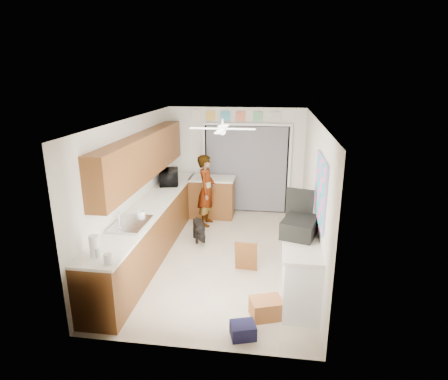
{
  "coord_description": "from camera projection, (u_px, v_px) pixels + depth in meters",
  "views": [
    {
      "loc": [
        0.91,
        -6.22,
        3.21
      ],
      "look_at": [
        0.0,
        0.4,
        1.15
      ],
      "focal_mm": 30.0,
      "sensor_mm": 36.0,
      "label": 1
    }
  ],
  "objects": [
    {
      "name": "cabinet_door_panel",
      "position": [
        246.0,
        256.0,
        6.31
      ],
      "size": [
        0.38,
        0.17,
        0.56
      ],
      "primitive_type": "cube",
      "rotation": [
        0.21,
        0.0,
        -0.06
      ],
      "color": "brown",
      "rests_on": "floor"
    },
    {
      "name": "wall_back",
      "position": [
        236.0,
        160.0,
        8.95
      ],
      "size": [
        3.2,
        0.0,
        3.2
      ],
      "primitive_type": "plane",
      "rotation": [
        1.57,
        0.0,
        0.0
      ],
      "color": "white",
      "rests_on": "ground"
    },
    {
      "name": "suitcase",
      "position": [
        300.0,
        227.0,
        5.5
      ],
      "size": [
        0.61,
        0.71,
        0.26
      ],
      "primitive_type": "cube",
      "rotation": [
        0.0,
        0.0,
        -0.29
      ],
      "color": "black",
      "rests_on": "right_counter_top"
    },
    {
      "name": "ceiling",
      "position": [
        221.0,
        120.0,
        6.22
      ],
      "size": [
        5.0,
        5.0,
        0.0
      ],
      "primitive_type": "plane",
      "rotation": [
        3.14,
        0.0,
        0.0
      ],
      "color": "white",
      "rests_on": "ground"
    },
    {
      "name": "jar_a",
      "position": [
        108.0,
        259.0,
        4.67
      ],
      "size": [
        0.11,
        0.11,
        0.14
      ],
      "primitive_type": "cylinder",
      "rotation": [
        0.0,
        0.0,
        0.12
      ],
      "color": "silver",
      "rests_on": "left_countertop"
    },
    {
      "name": "header_frame_1",
      "position": [
        226.0,
        116.0,
        8.65
      ],
      "size": [
        0.22,
        0.02,
        0.22
      ],
      "primitive_type": "cube",
      "color": "#4CA8CC",
      "rests_on": "wall_back"
    },
    {
      "name": "wall_left",
      "position": [
        134.0,
        188.0,
        6.79
      ],
      "size": [
        0.0,
        5.0,
        5.0
      ],
      "primitive_type": "plane",
      "rotation": [
        1.57,
        0.0,
        1.57
      ],
      "color": "white",
      "rests_on": "ground"
    },
    {
      "name": "door_trim_left",
      "position": [
        204.0,
        168.0,
        9.05
      ],
      "size": [
        0.06,
        0.04,
        2.1
      ],
      "primitive_type": "cube",
      "color": "white",
      "rests_on": "wall_back"
    },
    {
      "name": "route66_sign",
      "position": [
        196.0,
        116.0,
        8.74
      ],
      "size": [
        0.22,
        0.02,
        0.26
      ],
      "primitive_type": "cube",
      "color": "silver",
      "rests_on": "wall_back"
    },
    {
      "name": "navy_crate",
      "position": [
        243.0,
        330.0,
        4.76
      ],
      "size": [
        0.37,
        0.34,
        0.19
      ],
      "primitive_type": "cube",
      "rotation": [
        0.0,
        0.0,
        0.29
      ],
      "color": "#141434",
      "rests_on": "floor"
    },
    {
      "name": "floor",
      "position": [
        221.0,
        255.0,
        6.95
      ],
      "size": [
        5.0,
        5.0,
        0.0
      ],
      "primitive_type": "plane",
      "color": "#C1B09B",
      "rests_on": "ground"
    },
    {
      "name": "wall_right",
      "position": [
        314.0,
        195.0,
        6.38
      ],
      "size": [
        0.0,
        5.0,
        5.0
      ],
      "primitive_type": "plane",
      "rotation": [
        1.57,
        0.0,
        -1.57
      ],
      "color": "white",
      "rests_on": "ground"
    },
    {
      "name": "microwave",
      "position": [
        169.0,
        177.0,
        8.07
      ],
      "size": [
        0.53,
        0.66,
        0.32
      ],
      "primitive_type": "imported",
      "rotation": [
        0.0,
        0.0,
        1.83
      ],
      "color": "black",
      "rests_on": "left_countertop"
    },
    {
      "name": "left_countertop",
      "position": [
        151.0,
        206.0,
        6.85
      ],
      "size": [
        0.62,
        4.8,
        0.04
      ],
      "primitive_type": "cube",
      "color": "white",
      "rests_on": "left_base_cabinets"
    },
    {
      "name": "dog",
      "position": [
        199.0,
        230.0,
        7.53
      ],
      "size": [
        0.44,
        0.62,
        0.45
      ],
      "primitive_type": "cube",
      "rotation": [
        0.0,
        0.0,
        0.38
      ],
      "color": "black",
      "rests_on": "floor"
    },
    {
      "name": "header_frame_0",
      "position": [
        211.0,
        116.0,
        8.69
      ],
      "size": [
        0.22,
        0.02,
        0.22
      ],
      "primitive_type": "cube",
      "color": "gold",
      "rests_on": "wall_back"
    },
    {
      "name": "abstract_painting",
      "position": [
        321.0,
        190.0,
        5.31
      ],
      "size": [
        0.03,
        1.15,
        0.95
      ],
      "primitive_type": "cube",
      "color": "#F65AB9",
      "rests_on": "wall_right"
    },
    {
      "name": "right_counter_base",
      "position": [
        300.0,
        271.0,
        5.51
      ],
      "size": [
        0.5,
        1.4,
        0.9
      ],
      "primitive_type": "cube",
      "color": "white",
      "rests_on": "floor"
    },
    {
      "name": "suitcase_lid",
      "position": [
        300.0,
        204.0,
        5.7
      ],
      "size": [
        0.41,
        0.15,
        0.5
      ],
      "primitive_type": "cube",
      "rotation": [
        0.0,
        0.0,
        -0.29
      ],
      "color": "black",
      "rests_on": "suitcase"
    },
    {
      "name": "header_frame_2",
      "position": [
        241.0,
        116.0,
        8.6
      ],
      "size": [
        0.22,
        0.02,
        0.22
      ],
      "primitive_type": "cube",
      "color": "#DD7153",
      "rests_on": "wall_back"
    },
    {
      "name": "header_frame_4",
      "position": [
        276.0,
        117.0,
        8.5
      ],
      "size": [
        0.22,
        0.02,
        0.22
      ],
      "primitive_type": "cube",
      "color": "beige",
      "rests_on": "wall_back"
    },
    {
      "name": "cup",
      "position": [
        141.0,
        214.0,
        6.2
      ],
      "size": [
        0.16,
        0.16,
        0.11
      ],
      "primitive_type": "imported",
      "rotation": [
        0.0,
        0.0,
        -0.18
      ],
      "color": "white",
      "rests_on": "left_countertop"
    },
    {
      "name": "peninsula_top",
      "position": [
        212.0,
        178.0,
        8.64
      ],
      "size": [
        1.04,
        0.64,
        0.04
      ],
      "primitive_type": "cube",
      "color": "white",
      "rests_on": "peninsula_base"
    },
    {
      "name": "cardboard_box",
      "position": [
        266.0,
        308.0,
        5.15
      ],
      "size": [
        0.51,
        0.44,
        0.27
      ],
      "primitive_type": "cube",
      "rotation": [
        0.0,
        0.0,
        0.34
      ],
      "color": "#9D5931",
      "rests_on": "floor"
    },
    {
      "name": "upper_cabinets",
      "position": [
        144.0,
        156.0,
        6.8
      ],
      "size": [
        0.32,
        4.0,
        0.8
      ],
      "primitive_type": "cube",
      "color": "brown",
      "rests_on": "wall_left"
    },
    {
      "name": "curtain_panel",
      "position": [
        246.0,
        170.0,
        8.91
      ],
      "size": [
        1.9,
        0.03,
        2.05
      ],
      "primitive_type": "cube",
      "color": "slate",
      "rests_on": "wall_back"
    },
    {
      "name": "right_counter_top",
      "position": [
        301.0,
        241.0,
        5.37
      ],
      "size": [
        0.54,
        1.44,
        0.04
      ],
      "primitive_type": "cube",
      "color": "white",
      "rests_on": "right_counter_base"
    },
    {
      "name": "back_opening_recess",
      "position": [
        246.0,
        169.0,
        8.95
      ],
      "size": [
        2.0,
        0.06,
        2.1
      ],
      "primitive_type": "cube",
      "color": "black",
      "rests_on": "wall_back"
    },
    {
      "name": "peninsula_base",
      "position": [
        212.0,
        198.0,
        8.78
      ],
      "size": [
        1.0,
        0.6,
        0.9
      ],
      "primitive_type": "cube",
      "color": "brown",
      "rests_on": "floor"
    },
    {
      "name": "ceiling_fan",
      "position": [
        222.0,
        129.0,
        6.46
      ],
      "size": [
        1.14,
        1.14,
        0.24
      ],
      "primitive_type": "cube",
      "color": "white",
      "rests_on": "ceiling"
    },
    {
      "name": "jar_b",
      "position": [
        98.0,
        252.0,
        4.85
      ],
      "size": [
        0.09,
        0.09,
        0.13
      ],
      "primitive_type": "cylinder",
      "rotation": [
        0.0,
        0.0,
        0.09
      ],
      "color": "silver",
      "rests_on": "left_countertop"
    },
    {
      "name": "suitcase_rim",
      "position": [
        299.0,
        234.0,
        5.53
      ],
      "size": [
        0.59,
        0.68,
        0.02
      ],
      "primitive_type": "cube",
      "rotation": [
        0.0,
        0.0,
        -0.29
      ],
      "color": "yellow",
      "rests_on": "suitcase"
    },
    {
      "name": "sink_basin",
      "position": [
        131.0,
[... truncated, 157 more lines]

